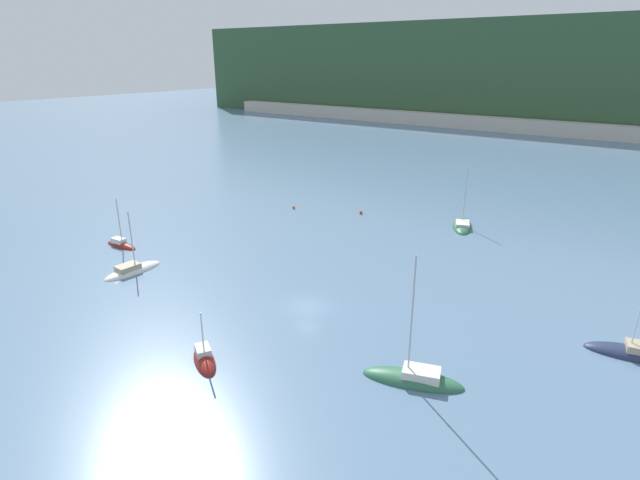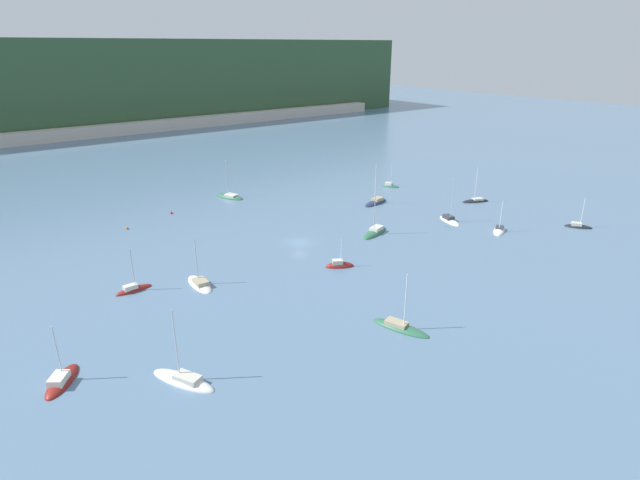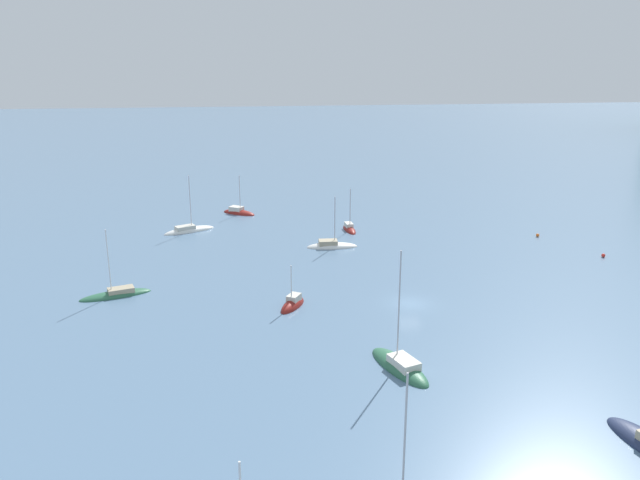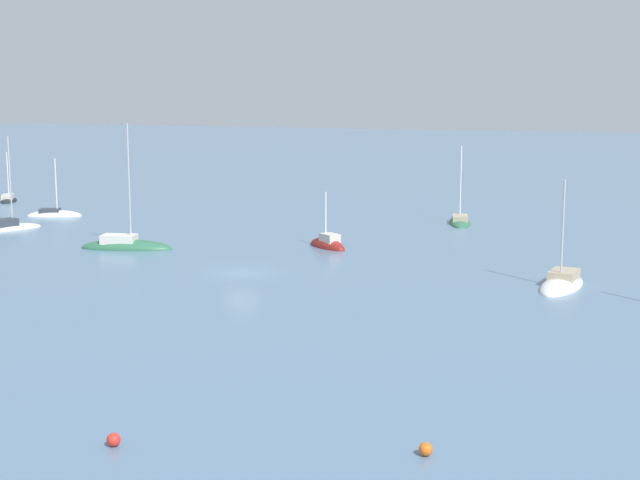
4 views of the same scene
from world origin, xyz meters
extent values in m
plane|color=slate|center=(0.00, 0.00, 0.00)|extent=(600.00, 600.00, 0.00)
ellipsoid|color=maroon|center=(-1.05, -13.39, 0.00)|extent=(5.07, 4.00, 1.75)
cube|color=beige|center=(-1.38, -13.19, 0.89)|extent=(2.13, 1.94, 0.81)
cylinder|color=silver|center=(-0.84, -13.52, 2.72)|extent=(0.14, 0.14, 4.48)
ellipsoid|color=white|center=(32.68, -9.63, 0.00)|extent=(4.31, 7.21, 1.14)
cube|color=#333842|center=(32.85, -9.11, 0.73)|extent=(2.27, 2.84, 0.84)
cylinder|color=#B2B2B7|center=(32.57, -9.95, 4.86)|extent=(0.14, 0.14, 9.09)
ellipsoid|color=#2D6647|center=(14.79, -5.27, 0.00)|extent=(8.69, 5.11, 1.66)
cube|color=silver|center=(15.42, -5.06, 0.86)|extent=(3.41, 2.67, 0.80)
cylinder|color=#B2B2B7|center=(14.39, -5.41, 5.75)|extent=(0.14, 0.14, 10.60)
ellipsoid|color=black|center=(50.93, -28.33, 0.00)|extent=(4.58, 5.50, 1.15)
cube|color=beige|center=(50.69, -27.97, 0.65)|extent=(2.17, 2.34, 0.68)
cylinder|color=silver|center=(51.09, -28.55, 3.33)|extent=(0.14, 0.14, 6.03)
ellipsoid|color=white|center=(35.76, -19.72, 0.00)|extent=(6.40, 4.83, 1.35)
cube|color=#333842|center=(36.19, -19.49, 0.62)|extent=(2.66, 2.39, 0.49)
cylinder|color=silver|center=(35.49, -19.87, 3.44)|extent=(0.14, 0.14, 6.14)
ellipsoid|color=white|center=(-23.03, -5.24, 0.00)|extent=(2.92, 7.65, 1.37)
cube|color=tan|center=(-23.06, -5.84, 0.74)|extent=(1.92, 2.80, 0.72)
cylinder|color=#B2B2B7|center=(-23.01, -4.87, 4.01)|extent=(0.14, 0.14, 7.26)
ellipsoid|color=#2D6647|center=(-7.30, -33.75, 0.00)|extent=(4.65, 8.53, 1.15)
cube|color=tan|center=(-7.50, -33.12, 0.62)|extent=(2.40, 3.30, 0.60)
cylinder|color=silver|center=(-7.18, -34.14, 4.25)|extent=(0.14, 0.14, 7.86)
sphere|color=orange|center=(-23.86, 27.57, 0.26)|extent=(0.52, 0.52, 0.52)
sphere|color=red|center=(-12.73, 31.77, 0.27)|extent=(0.53, 0.53, 0.53)
camera|label=1|loc=(28.67, -37.49, 24.90)|focal=28.00mm
camera|label=2|loc=(-50.93, -72.92, 35.33)|focal=28.00mm
camera|label=3|loc=(64.14, -19.71, 27.10)|focal=35.00mm
camera|label=4|loc=(-33.67, 57.83, 13.23)|focal=50.00mm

